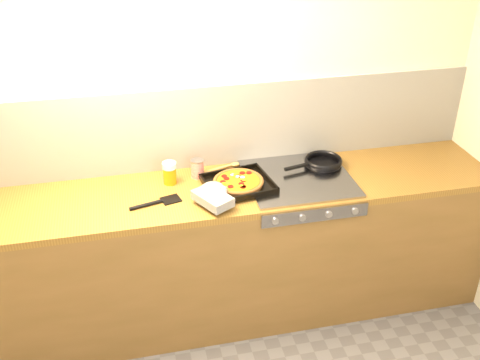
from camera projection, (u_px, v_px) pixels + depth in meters
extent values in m
plane|color=beige|center=(211.00, 110.00, 3.24)|extent=(3.20, 0.00, 3.20)
cube|color=white|center=(212.00, 127.00, 3.28)|extent=(3.20, 0.02, 0.50)
cube|color=brown|center=(223.00, 255.00, 3.39)|extent=(3.20, 0.60, 0.86)
cube|color=brown|center=(222.00, 191.00, 3.17)|extent=(3.20, 0.60, 0.04)
cube|color=gray|center=(315.00, 214.00, 3.02)|extent=(0.60, 0.03, 0.08)
cylinder|color=#A5A5AA|center=(275.00, 221.00, 2.96)|extent=(0.04, 0.02, 0.04)
cylinder|color=#A5A5AA|center=(302.00, 217.00, 2.99)|extent=(0.04, 0.02, 0.04)
cylinder|color=#A5A5AA|center=(329.00, 214.00, 3.02)|extent=(0.04, 0.02, 0.04)
cylinder|color=#A5A5AA|center=(355.00, 211.00, 3.05)|extent=(0.04, 0.02, 0.04)
cube|color=gray|center=(298.00, 178.00, 3.24)|extent=(0.60, 0.56, 0.02)
cube|color=black|center=(238.00, 185.00, 3.15)|extent=(0.41, 0.37, 0.01)
cube|color=black|center=(229.00, 170.00, 3.27)|extent=(0.36, 0.07, 0.02)
cube|color=black|center=(249.00, 196.00, 3.02)|extent=(0.36, 0.07, 0.02)
cube|color=black|center=(267.00, 177.00, 3.20)|extent=(0.06, 0.32, 0.02)
cube|color=black|center=(209.00, 188.00, 3.09)|extent=(0.06, 0.32, 0.02)
cylinder|color=brown|center=(238.00, 183.00, 3.14)|extent=(0.31, 0.31, 0.02)
torus|color=brown|center=(238.00, 181.00, 3.14)|extent=(0.33, 0.33, 0.02)
cylinder|color=orange|center=(238.00, 181.00, 3.14)|extent=(0.28, 0.28, 0.01)
cylinder|color=maroon|center=(243.00, 180.00, 3.13)|extent=(0.04, 0.04, 0.00)
cylinder|color=maroon|center=(224.00, 176.00, 3.17)|extent=(0.04, 0.04, 0.00)
cylinder|color=maroon|center=(243.00, 187.00, 3.07)|extent=(0.04, 0.04, 0.00)
cylinder|color=maroon|center=(223.00, 182.00, 3.12)|extent=(0.04, 0.04, 0.00)
cylinder|color=maroon|center=(242.00, 173.00, 3.20)|extent=(0.04, 0.04, 0.00)
cylinder|color=maroon|center=(238.00, 176.00, 3.17)|extent=(0.04, 0.04, 0.00)
cylinder|color=maroon|center=(231.00, 187.00, 3.07)|extent=(0.04, 0.04, 0.00)
cylinder|color=maroon|center=(249.00, 173.00, 3.21)|extent=(0.04, 0.04, 0.00)
cylinder|color=maroon|center=(243.00, 187.00, 3.07)|extent=(0.04, 0.04, 0.00)
cylinder|color=maroon|center=(241.00, 184.00, 3.10)|extent=(0.04, 0.04, 0.00)
cylinder|color=maroon|center=(226.00, 179.00, 3.15)|extent=(0.04, 0.04, 0.00)
ellipsoid|color=gold|center=(227.00, 183.00, 3.10)|extent=(0.03, 0.02, 0.01)
ellipsoid|color=gold|center=(224.00, 183.00, 3.10)|extent=(0.03, 0.02, 0.01)
ellipsoid|color=gold|center=(234.00, 176.00, 3.17)|extent=(0.03, 0.02, 0.01)
ellipsoid|color=gold|center=(231.00, 174.00, 3.19)|extent=(0.03, 0.02, 0.01)
ellipsoid|color=gold|center=(241.00, 186.00, 3.08)|extent=(0.03, 0.02, 0.01)
ellipsoid|color=gold|center=(245.00, 180.00, 3.13)|extent=(0.03, 0.02, 0.01)
ellipsoid|color=gold|center=(242.00, 179.00, 3.14)|extent=(0.03, 0.02, 0.01)
ellipsoid|color=gold|center=(229.00, 184.00, 3.09)|extent=(0.03, 0.02, 0.01)
ellipsoid|color=gold|center=(235.00, 174.00, 3.19)|extent=(0.03, 0.02, 0.01)
ellipsoid|color=silver|center=(232.00, 174.00, 3.19)|extent=(0.03, 0.03, 0.01)
ellipsoid|color=silver|center=(238.00, 177.00, 3.17)|extent=(0.03, 0.03, 0.01)
ellipsoid|color=silver|center=(242.00, 177.00, 3.16)|extent=(0.03, 0.03, 0.01)
cube|color=black|center=(213.00, 199.00, 2.96)|extent=(0.22, 0.25, 0.05)
ellipsoid|color=black|center=(213.00, 188.00, 3.06)|extent=(0.15, 0.15, 0.05)
cylinder|color=black|center=(223.00, 194.00, 3.01)|extent=(0.07, 0.10, 0.05)
cylinder|color=black|center=(323.00, 164.00, 3.36)|extent=(0.25, 0.25, 0.01)
torus|color=black|center=(323.00, 161.00, 3.35)|extent=(0.27, 0.27, 0.02)
cube|color=black|center=(297.00, 167.00, 3.28)|extent=(0.16, 0.06, 0.01)
cylinder|color=#A90D11|center=(197.00, 169.00, 3.24)|extent=(0.09, 0.09, 0.10)
cylinder|color=#B2B2B7|center=(197.00, 161.00, 3.22)|extent=(0.09, 0.09, 0.01)
cylinder|color=#B2B2B7|center=(198.00, 176.00, 3.27)|extent=(0.09, 0.09, 0.01)
cylinder|color=orange|center=(170.00, 176.00, 3.18)|extent=(0.08, 0.08, 0.10)
cylinder|color=silver|center=(169.00, 165.00, 3.15)|extent=(0.08, 0.08, 0.03)
cylinder|color=#AF854A|center=(214.00, 170.00, 3.32)|extent=(0.25, 0.10, 0.02)
ellipsoid|color=#AF854A|center=(235.00, 164.00, 3.38)|extent=(0.06, 0.05, 0.02)
cube|color=black|center=(171.00, 199.00, 3.05)|extent=(0.12, 0.11, 0.01)
cylinder|color=black|center=(146.00, 205.00, 2.99)|extent=(0.18, 0.06, 0.02)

